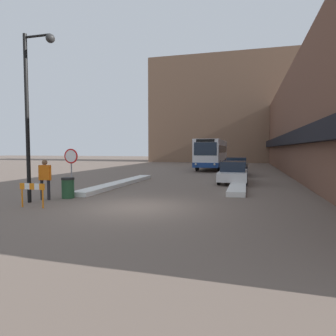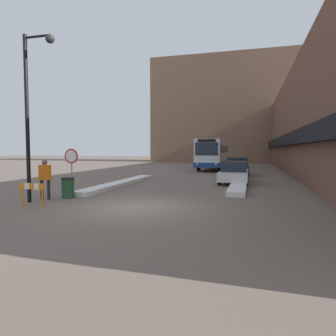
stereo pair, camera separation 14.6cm
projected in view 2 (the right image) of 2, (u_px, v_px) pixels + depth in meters
ground_plane at (137, 207)px, 11.64m from camera, size 160.00×160.00×0.00m
building_row_right at (307, 127)px, 31.81m from camera, size 5.50×60.00×9.27m
building_backdrop_far at (226, 111)px, 53.36m from camera, size 26.00×8.00×18.28m
snow_bank_left at (121, 183)px, 18.79m from camera, size 0.90×9.78×0.22m
snow_bank_right at (239, 183)px, 18.80m from camera, size 0.90×10.16×0.25m
city_bus at (214, 153)px, 34.27m from camera, size 2.54×11.97×3.26m
parked_car_front at (234, 172)px, 20.08m from camera, size 1.85×4.67×1.44m
parked_car_back at (238, 166)px, 26.08m from camera, size 1.89×4.61×1.54m
stop_sign at (71, 161)px, 15.43m from camera, size 0.76×0.08×2.28m
street_lamp at (32, 100)px, 12.38m from camera, size 1.46×0.36×6.97m
pedestrian at (45, 176)px, 13.32m from camera, size 0.57×0.31×1.79m
trash_bin at (68, 188)px, 13.80m from camera, size 0.59×0.59×0.95m
construction_barricade at (32, 190)px, 11.55m from camera, size 1.10×0.06×0.94m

